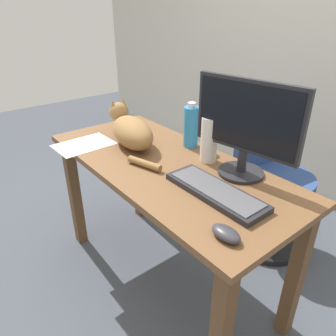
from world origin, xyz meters
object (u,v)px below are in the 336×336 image
monitor (246,125)px  cat (131,130)px  office_chair (269,189)px  computer_mouse (226,233)px  water_bottle (191,126)px  spray_bottle (209,139)px  keyboard (215,191)px

monitor → cat: 0.63m
office_chair → computer_mouse: bearing=-65.0°
water_bottle → spray_bottle: (0.19, -0.06, 0.00)m
keyboard → office_chair: bearing=106.5°
computer_mouse → water_bottle: bearing=146.6°
office_chair → cat: (-0.41, -0.74, 0.45)m
office_chair → cat: 0.96m
office_chair → keyboard: size_ratio=2.05×
office_chair → keyboard: office_chair is taller
monitor → water_bottle: monitor is taller
computer_mouse → spray_bottle: spray_bottle is taller
keyboard → spray_bottle: size_ratio=1.83×
office_chair → water_bottle: (-0.20, -0.51, 0.47)m
keyboard → spray_bottle: bearing=140.6°
office_chair → keyboard: (0.22, -0.76, 0.38)m
cat → office_chair: bearing=61.1°
water_bottle → office_chair: bearing=69.0°
office_chair → cat: bearing=-118.9°
monitor → computer_mouse: 0.50m
cat → water_bottle: 0.32m
office_chair → water_bottle: water_bottle is taller
monitor → computer_mouse: monitor is taller
cat → keyboard: bearing=-1.3°
keyboard → water_bottle: size_ratio=1.88×
monitor → water_bottle: (-0.37, 0.04, -0.12)m
cat → water_bottle: size_ratio=2.55×
monitor → keyboard: size_ratio=1.09×
monitor → spray_bottle: size_ratio=1.99×
spray_bottle → cat: bearing=-156.1°
office_chair → computer_mouse: 1.08m
computer_mouse → spray_bottle: (-0.44, 0.36, 0.09)m
monitor → water_bottle: 0.39m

